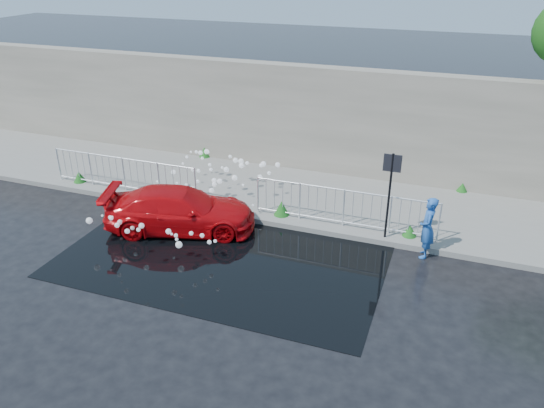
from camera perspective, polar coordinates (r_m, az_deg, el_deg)
The scene contains 12 objects.
ground at distance 13.04m, azimuth -8.99°, elevation -7.28°, with size 90.00×90.00×0.00m, color black.
pavement at distance 16.98m, azimuth -1.03°, elevation 1.54°, with size 30.00×4.00×0.15m, color slate.
curb at distance 15.31m, azimuth -3.71°, elevation -1.33°, with size 30.00×0.25×0.16m, color slate.
retaining_wall at distance 18.29m, azimuth 1.43°, elevation 9.44°, with size 30.00×0.60×3.50m, color #6D685B.
puddle at distance 13.58m, azimuth -5.13°, elevation -5.55°, with size 8.00×5.00×0.01m, color black.
sign_post at distance 13.69m, azimuth 12.62°, elevation 2.26°, with size 0.45×0.06×2.50m.
railing_left at distance 17.19m, azimuth -15.65°, elevation 3.25°, with size 5.05×0.05×1.10m.
railing_right at distance 14.49m, azimuth 7.72°, elevation -0.27°, with size 5.05×0.05×1.10m.
weeds at distance 16.50m, azimuth -2.73°, elevation 1.74°, with size 12.17×3.93×0.43m.
water_spray at distance 15.67m, azimuth -7.16°, elevation 1.94°, with size 3.63×5.67×1.11m.
red_car at distance 14.72m, azimuth -9.84°, elevation -0.62°, with size 1.66×4.08×1.18m, color #BC070C.
person at distance 13.69m, azimuth 16.37°, elevation -2.47°, with size 0.59×0.39×1.61m, color #2256AB.
Camera 1 is at (5.60, -9.44, 7.04)m, focal length 35.00 mm.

